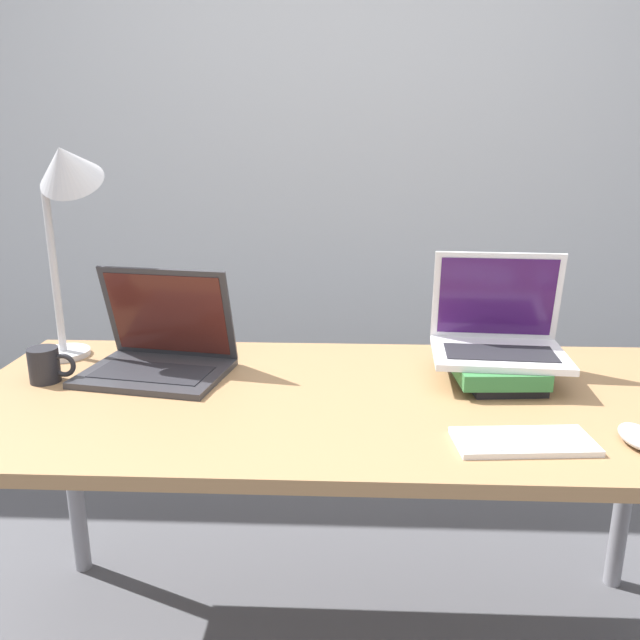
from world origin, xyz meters
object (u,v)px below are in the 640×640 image
(mug, at_px, (45,365))
(wireless_keyboard, at_px, (522,441))
(book_stack, at_px, (495,370))
(mouse, at_px, (637,437))
(laptop_left, at_px, (159,353))
(laptop_on_books, at_px, (497,334))
(desk_lamp, at_px, (64,191))

(mug, bearing_deg, wireless_keyboard, -14.98)
(book_stack, xyz_separation_m, mouse, (0.20, -0.32, -0.02))
(laptop_left, distance_m, laptop_on_books, 0.85)
(laptop_left, bearing_deg, desk_lamp, 160.68)
(mug, bearing_deg, book_stack, 2.04)
(laptop_left, height_order, mug, laptop_left)
(book_stack, relative_size, laptop_on_books, 0.73)
(mouse, height_order, desk_lamp, desk_lamp)
(laptop_on_books, distance_m, wireless_keyboard, 0.39)
(laptop_left, height_order, mouse, laptop_left)
(laptop_on_books, xyz_separation_m, mug, (-1.11, -0.09, -0.07))
(mouse, distance_m, mug, 1.33)
(laptop_left, bearing_deg, laptop_on_books, 0.58)
(desk_lamp, bearing_deg, laptop_on_books, -3.93)
(book_stack, relative_size, desk_lamp, 0.40)
(laptop_left, xyz_separation_m, mouse, (1.04, -0.35, -0.04))
(wireless_keyboard, bearing_deg, mouse, 3.10)
(book_stack, xyz_separation_m, desk_lamp, (-1.07, 0.12, 0.42))
(laptop_left, xyz_separation_m, wireless_keyboard, (0.82, -0.37, -0.05))
(wireless_keyboard, height_order, mouse, mouse)
(wireless_keyboard, relative_size, mug, 2.38)
(desk_lamp, bearing_deg, mouse, -18.85)
(mug, bearing_deg, laptop_left, 16.54)
(wireless_keyboard, distance_m, mouse, 0.22)
(mouse, relative_size, desk_lamp, 0.19)
(mug, relative_size, desk_lamp, 0.19)
(laptop_left, height_order, desk_lamp, desk_lamp)
(laptop_left, distance_m, desk_lamp, 0.47)
(wireless_keyboard, distance_m, desk_lamp, 1.23)
(book_stack, relative_size, mug, 2.11)
(book_stack, distance_m, laptop_on_books, 0.09)
(laptop_on_books, bearing_deg, mouse, -61.87)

